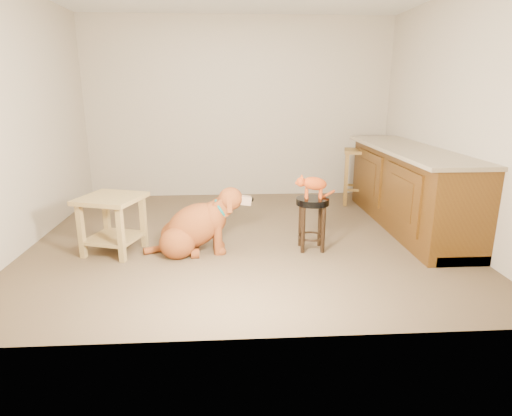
{
  "coord_description": "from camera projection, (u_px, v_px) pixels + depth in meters",
  "views": [
    {
      "loc": [
        -0.16,
        -4.48,
        1.6
      ],
      "look_at": [
        0.1,
        -0.4,
        0.45
      ],
      "focal_mm": 30.0,
      "sensor_mm": 36.0,
      "label": 1
    }
  ],
  "objects": [
    {
      "name": "floor",
      "position": [
        245.0,
        237.0,
        4.75
      ],
      "size": [
        4.5,
        4.0,
        0.01
      ],
      "primitive_type": "cube",
      "color": "brown",
      "rests_on": "ground"
    },
    {
      "name": "room_shell",
      "position": [
        244.0,
        80.0,
        4.3
      ],
      "size": [
        4.54,
        4.04,
        2.62
      ],
      "color": "#B6A992",
      "rests_on": "ground"
    },
    {
      "name": "cabinet_run",
      "position": [
        408.0,
        190.0,
        5.04
      ],
      "size": [
        0.7,
        2.56,
        0.94
      ],
      "color": "#4E2F0E",
      "rests_on": "ground"
    },
    {
      "name": "padded_stool",
      "position": [
        312.0,
        213.0,
        4.3
      ],
      "size": [
        0.33,
        0.33,
        0.54
      ],
      "rotation": [
        0.0,
        0.0,
        -0.03
      ],
      "color": "black",
      "rests_on": "ground"
    },
    {
      "name": "wood_stool",
      "position": [
        358.0,
        176.0,
        6.04
      ],
      "size": [
        0.51,
        0.51,
        0.77
      ],
      "rotation": [
        0.0,
        0.0,
        -0.25
      ],
      "color": "brown",
      "rests_on": "ground"
    },
    {
      "name": "side_table",
      "position": [
        112.0,
        216.0,
        4.23
      ],
      "size": [
        0.7,
        0.7,
        0.58
      ],
      "rotation": [
        0.0,
        0.0,
        -0.31
      ],
      "color": "olive",
      "rests_on": "ground"
    },
    {
      "name": "golden_retriever",
      "position": [
        195.0,
        227.0,
        4.25
      ],
      "size": [
        1.12,
        0.57,
        0.71
      ],
      "rotation": [
        0.0,
        0.0,
        0.08
      ],
      "color": "brown",
      "rests_on": "ground"
    },
    {
      "name": "tabby_kitten",
      "position": [
        312.0,
        184.0,
        4.22
      ],
      "size": [
        0.42,
        0.15,
        0.26
      ],
      "rotation": [
        0.0,
        0.0,
        -0.03
      ],
      "color": "#9C370F",
      "rests_on": "padded_stool"
    }
  ]
}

